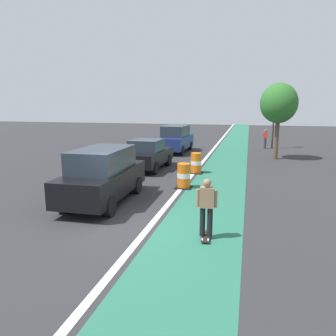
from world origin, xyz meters
TOP-DOWN VIEW (x-y plane):
  - ground_plane at (0.00, 0.00)m, footprint 100.00×100.00m
  - bike_lane_strip at (2.40, 12.00)m, footprint 2.50×80.00m
  - lane_divider_stripe at (0.90, 12.00)m, footprint 0.20×80.00m
  - skateboarder_on_lane at (2.66, -0.37)m, footprint 0.57×0.82m
  - parked_suv_nearest at (-1.52, 2.03)m, footprint 2.01×4.65m
  - parked_sedan_second at (-1.83, 8.39)m, footprint 2.03×4.16m
  - parked_suv_third at (-1.75, 15.16)m, footprint 2.04×4.66m
  - traffic_barrel_front at (0.99, 4.81)m, footprint 0.73×0.73m
  - traffic_barrel_mid at (1.01, 7.99)m, footprint 0.73×0.73m
  - traffic_light_corner at (5.61, 19.14)m, footprint 0.41×0.32m
  - pedestrian_crossing at (5.02, 18.95)m, footprint 0.34×0.20m
  - street_tree_sidewalk at (5.48, 13.72)m, footprint 2.40×2.40m

SIDE VIEW (x-z plane):
  - ground_plane at x=0.00m, z-range 0.00..0.00m
  - bike_lane_strip at x=2.40m, z-range 0.00..0.01m
  - lane_divider_stripe at x=0.90m, z-range 0.00..0.01m
  - traffic_barrel_front at x=0.99m, z-range -0.01..1.08m
  - traffic_barrel_mid at x=1.01m, z-range -0.01..1.08m
  - parked_sedan_second at x=-1.83m, z-range -0.02..1.68m
  - pedestrian_crossing at x=5.02m, z-range 0.06..1.67m
  - skateboarder_on_lane at x=2.66m, z-range 0.07..1.76m
  - parked_suv_nearest at x=-1.52m, z-range 0.02..2.06m
  - parked_suv_third at x=-1.75m, z-range 0.02..2.06m
  - traffic_light_corner at x=5.61m, z-range 0.95..6.05m
  - street_tree_sidewalk at x=5.48m, z-range 1.17..6.17m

